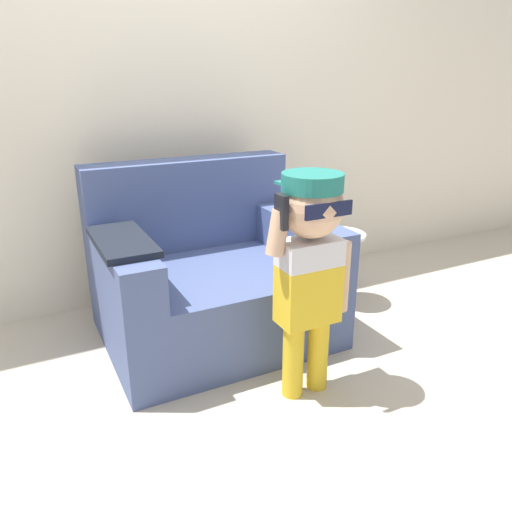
# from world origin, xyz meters

# --- Properties ---
(ground_plane) EXTENTS (10.00, 10.00, 0.00)m
(ground_plane) POSITION_xyz_m (0.00, 0.00, 0.00)
(ground_plane) COLOR #BCB29E
(wall_back) EXTENTS (10.00, 0.05, 2.60)m
(wall_back) POSITION_xyz_m (0.00, 0.81, 1.30)
(wall_back) COLOR beige
(wall_back) RESTS_ON ground_plane
(armchair) EXTENTS (1.14, 0.91, 0.88)m
(armchair) POSITION_xyz_m (0.02, 0.20, 0.31)
(armchair) COLOR #475684
(armchair) RESTS_ON ground_plane
(person_child) EXTENTS (0.40, 0.30, 0.97)m
(person_child) POSITION_xyz_m (0.18, -0.50, 0.65)
(person_child) COLOR gold
(person_child) RESTS_ON ground_plane
(side_table) EXTENTS (0.30, 0.30, 0.44)m
(side_table) POSITION_xyz_m (0.83, 0.18, 0.27)
(side_table) COLOR white
(side_table) RESTS_ON ground_plane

